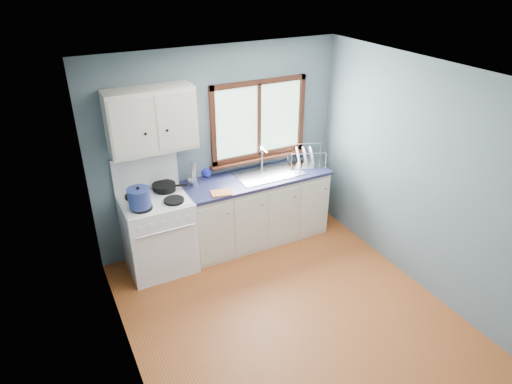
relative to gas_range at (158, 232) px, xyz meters
name	(u,v)px	position (x,y,z in m)	size (l,w,h in m)	color
floor	(290,317)	(0.95, -1.47, -0.50)	(3.20, 3.60, 0.02)	#9F4F22
ceiling	(302,78)	(0.95, -1.47, 2.02)	(3.20, 3.60, 0.02)	white
wall_back	(219,148)	(0.95, 0.34, 0.76)	(3.20, 0.02, 2.50)	slate
wall_front	(449,347)	(0.95, -3.28, 0.76)	(3.20, 0.02, 2.50)	slate
wall_left	(120,261)	(-0.66, -1.47, 0.76)	(0.02, 3.60, 2.50)	slate
wall_right	(424,180)	(2.56, -1.47, 0.76)	(0.02, 3.60, 2.50)	slate
gas_range	(158,232)	(0.00, 0.00, 0.00)	(0.76, 0.69, 1.36)	white
base_cabinets	(256,212)	(1.31, 0.02, -0.08)	(1.85, 0.60, 0.88)	beige
countertop	(256,178)	(1.31, 0.02, 0.41)	(1.89, 0.64, 0.04)	#1A1C3B
sink	(269,178)	(1.49, 0.02, 0.37)	(0.84, 0.46, 0.44)	silver
window	(259,125)	(1.48, 0.30, 0.98)	(1.36, 0.10, 1.03)	#9EC6A8
upper_cabinets	(151,120)	(0.10, 0.15, 1.31)	(0.95, 0.35, 0.70)	beige
skillet	(164,186)	(0.17, 0.15, 0.49)	(0.43, 0.35, 0.05)	black
stockpot	(139,198)	(-0.19, -0.15, 0.58)	(0.31, 0.31, 0.24)	navy
utensil_crock	(192,179)	(0.52, 0.19, 0.50)	(0.14, 0.14, 0.34)	silver
thermos	(193,174)	(0.52, 0.13, 0.58)	(0.07, 0.07, 0.30)	silver
soap_bottle	(209,167)	(0.77, 0.26, 0.57)	(0.11, 0.11, 0.28)	#2229B8
dish_towel	(221,193)	(0.73, -0.20, 0.43)	(0.23, 0.17, 0.02)	#C67133
dish_rack	(305,160)	(2.05, 0.06, 0.49)	(0.57, 0.51, 0.24)	silver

